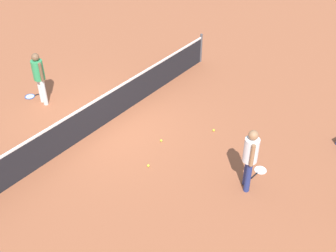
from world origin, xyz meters
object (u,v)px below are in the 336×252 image
at_px(tennis_racket_near_player, 260,171).
at_px(tennis_ball_by_net, 161,141).
at_px(tennis_ball_midcourt, 214,130).
at_px(tennis_ball_near_player, 148,166).
at_px(player_near_side, 250,155).
at_px(player_far_side, 39,74).
at_px(tennis_racket_far_player, 31,96).

height_order(tennis_racket_near_player, tennis_ball_by_net, tennis_ball_by_net).
bearing_deg(tennis_ball_midcourt, tennis_ball_near_player, 167.61).
height_order(player_near_side, player_far_side, same).
height_order(tennis_ball_near_player, tennis_ball_by_net, same).
xyz_separation_m(player_near_side, tennis_ball_midcourt, (1.43, 1.83, -0.98)).
bearing_deg(tennis_racket_near_player, player_near_side, 179.62).
distance_m(player_near_side, tennis_racket_far_player, 7.55).
distance_m(tennis_racket_near_player, tennis_racket_far_player, 7.59).
xyz_separation_m(tennis_racket_near_player, tennis_ball_by_net, (-0.59, 2.72, 0.02)).
bearing_deg(tennis_racket_near_player, tennis_racket_far_player, 100.12).
height_order(tennis_racket_far_player, tennis_ball_midcourt, tennis_ball_midcourt).
bearing_deg(tennis_ball_near_player, player_near_side, -69.51).
xyz_separation_m(tennis_ball_by_net, tennis_ball_midcourt, (1.29, -0.89, 0.00)).
xyz_separation_m(tennis_racket_far_player, tennis_ball_by_net, (0.75, -4.75, 0.02)).
relative_size(player_near_side, tennis_racket_far_player, 2.83).
bearing_deg(tennis_racket_near_player, tennis_ball_midcourt, 69.08).
bearing_deg(player_near_side, tennis_ball_midcourt, 52.06).
height_order(player_far_side, tennis_racket_near_player, player_far_side).
bearing_deg(tennis_racket_far_player, player_near_side, -85.34).
relative_size(tennis_racket_far_player, tennis_ball_near_player, 9.11).
bearing_deg(tennis_ball_near_player, tennis_racket_far_player, 87.07).
distance_m(tennis_ball_near_player, tennis_ball_midcourt, 2.35).
height_order(player_near_side, tennis_racket_far_player, player_near_side).
xyz_separation_m(tennis_racket_near_player, tennis_ball_near_player, (-1.60, 2.34, 0.02)).
height_order(player_near_side, tennis_ball_near_player, player_near_side).
bearing_deg(tennis_ball_by_net, player_far_side, 99.73).
bearing_deg(player_far_side, tennis_ball_midcourt, -68.28).
xyz_separation_m(tennis_racket_near_player, tennis_ball_midcourt, (0.70, 1.83, 0.02)).
bearing_deg(tennis_racket_near_player, tennis_ball_near_player, 124.32).
bearing_deg(player_near_side, tennis_racket_far_player, 94.66).
bearing_deg(tennis_ball_near_player, player_far_side, 86.09).
height_order(tennis_racket_far_player, tennis_ball_near_player, tennis_ball_near_player).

